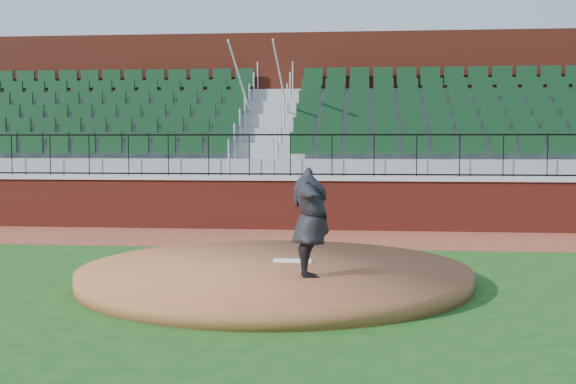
# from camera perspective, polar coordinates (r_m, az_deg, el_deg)

# --- Properties ---
(ground) EXTENTS (90.00, 90.00, 0.00)m
(ground) POSITION_cam_1_polar(r_m,az_deg,el_deg) (11.28, -0.78, -7.14)
(ground) COLOR #194B15
(ground) RESTS_ON ground
(warning_track) EXTENTS (34.00, 3.20, 0.01)m
(warning_track) POSITION_cam_1_polar(r_m,az_deg,el_deg) (16.58, 1.37, -3.53)
(warning_track) COLOR brown
(warning_track) RESTS_ON ground
(field_wall) EXTENTS (34.00, 0.35, 1.20)m
(field_wall) POSITION_cam_1_polar(r_m,az_deg,el_deg) (18.11, 1.77, -1.00)
(field_wall) COLOR maroon
(field_wall) RESTS_ON ground
(wall_cap) EXTENTS (34.00, 0.45, 0.10)m
(wall_cap) POSITION_cam_1_polar(r_m,az_deg,el_deg) (18.06, 1.77, 1.05)
(wall_cap) COLOR #B7B7B7
(wall_cap) RESTS_ON field_wall
(wall_railing) EXTENTS (34.00, 0.05, 1.00)m
(wall_railing) POSITION_cam_1_polar(r_m,az_deg,el_deg) (18.04, 1.77, 2.80)
(wall_railing) COLOR black
(wall_railing) RESTS_ON wall_cap
(seating_stands) EXTENTS (34.00, 5.10, 4.60)m
(seating_stands) POSITION_cam_1_polar(r_m,az_deg,el_deg) (20.76, 2.31, 4.33)
(seating_stands) COLOR gray
(seating_stands) RESTS_ON ground
(concourse_wall) EXTENTS (34.00, 0.50, 5.50)m
(concourse_wall) POSITION_cam_1_polar(r_m,az_deg,el_deg) (23.56, 2.73, 5.39)
(concourse_wall) COLOR maroon
(concourse_wall) RESTS_ON ground
(pitchers_mound) EXTENTS (5.93, 5.93, 0.25)m
(pitchers_mound) POSITION_cam_1_polar(r_m,az_deg,el_deg) (11.47, -1.03, -6.31)
(pitchers_mound) COLOR brown
(pitchers_mound) RESTS_ON ground
(pitching_rubber) EXTENTS (0.61, 0.19, 0.04)m
(pitching_rubber) POSITION_cam_1_polar(r_m,az_deg,el_deg) (11.86, 0.37, -5.26)
(pitching_rubber) COLOR white
(pitching_rubber) RESTS_ON pitchers_mound
(pitcher) EXTENTS (0.89, 1.97, 1.55)m
(pitcher) POSITION_cam_1_polar(r_m,az_deg,el_deg) (10.50, 1.72, -2.32)
(pitcher) COLOR black
(pitcher) RESTS_ON pitchers_mound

